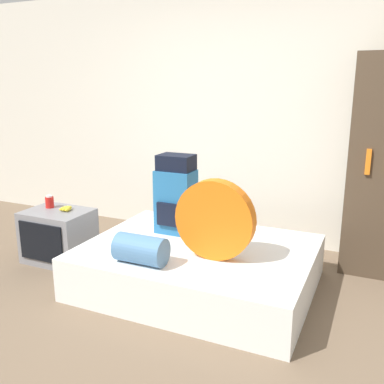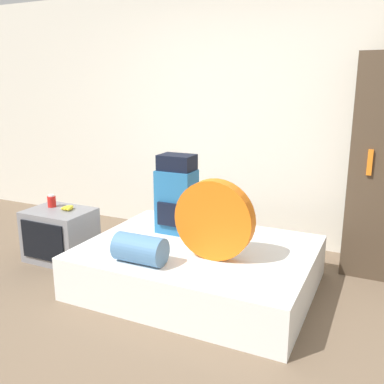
# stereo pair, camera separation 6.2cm
# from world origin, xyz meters

# --- Properties ---
(ground_plane) EXTENTS (16.00, 16.00, 0.00)m
(ground_plane) POSITION_xyz_m (0.00, 0.00, 0.00)
(ground_plane) COLOR brown
(wall_back) EXTENTS (8.00, 0.05, 2.60)m
(wall_back) POSITION_xyz_m (0.00, 2.07, 1.30)
(wall_back) COLOR silver
(wall_back) RESTS_ON ground_plane
(bed) EXTENTS (1.81, 1.40, 0.35)m
(bed) POSITION_xyz_m (0.04, 0.79, 0.18)
(bed) COLOR white
(bed) RESTS_ON ground_plane
(backpack) EXTENTS (0.33, 0.27, 0.69)m
(backpack) POSITION_xyz_m (-0.29, 1.03, 0.69)
(backpack) COLOR #23669E
(backpack) RESTS_ON bed
(tent_bag) EXTENTS (0.61, 0.11, 0.61)m
(tent_bag) POSITION_xyz_m (0.24, 0.62, 0.66)
(tent_bag) COLOR orange
(tent_bag) RESTS_ON bed
(sleeping_roll) EXTENTS (0.38, 0.21, 0.21)m
(sleeping_roll) POSITION_xyz_m (-0.22, 0.30, 0.46)
(sleeping_roll) COLOR teal
(sleeping_roll) RESTS_ON bed
(television) EXTENTS (0.60, 0.47, 0.49)m
(television) POSITION_xyz_m (-1.39, 0.74, 0.25)
(television) COLOR gray
(television) RESTS_ON ground_plane
(canister) EXTENTS (0.08, 0.08, 0.12)m
(canister) POSITION_xyz_m (-1.52, 0.80, 0.55)
(canister) COLOR red
(canister) RESTS_ON television
(banana_bunch) EXTENTS (0.11, 0.14, 0.04)m
(banana_bunch) POSITION_xyz_m (-1.30, 0.79, 0.51)
(banana_bunch) COLOR yellow
(banana_bunch) RESTS_ON television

